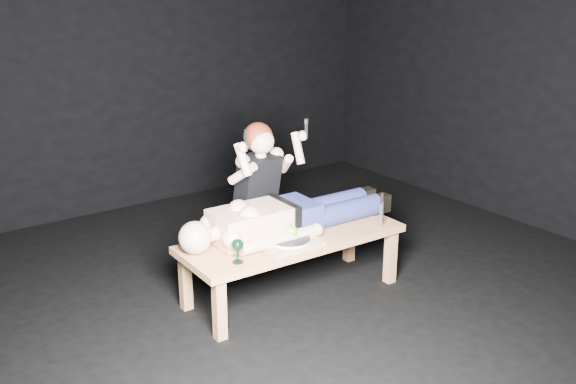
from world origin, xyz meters
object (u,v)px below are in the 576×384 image
at_px(kneeling_woman, 252,195).
at_px(serving_tray, 290,243).
at_px(carving_knife, 382,210).
at_px(goblet, 238,251).
at_px(table, 292,265).
at_px(lying_man, 291,211).

height_order(kneeling_woman, serving_tray, kneeling_woman).
height_order(kneeling_woman, carving_knife, kneeling_woman).
bearing_deg(kneeling_woman, goblet, -131.62).
bearing_deg(table, carving_knife, -19.24).
relative_size(table, kneeling_woman, 1.31).
distance_m(kneeling_woman, serving_tray, 0.68).
bearing_deg(table, kneeling_woman, 90.03).
distance_m(lying_man, carving_knife, 0.64).
xyz_separation_m(table, carving_knife, (0.61, -0.23, 0.35)).
height_order(table, serving_tray, serving_tray).
height_order(lying_man, carving_knife, lying_man).
bearing_deg(carving_knife, table, 160.76).
xyz_separation_m(table, lying_man, (0.05, 0.09, 0.36)).
relative_size(table, lying_man, 0.96).
height_order(table, kneeling_woman, kneeling_woman).
xyz_separation_m(kneeling_woman, serving_tray, (-0.13, -0.65, -0.13)).
xyz_separation_m(kneeling_woman, goblet, (-0.55, -0.69, -0.07)).
relative_size(table, carving_knife, 6.30).
distance_m(kneeling_woman, carving_knife, 0.96).
xyz_separation_m(lying_man, carving_knife, (0.56, -0.32, -0.01)).
xyz_separation_m(serving_tray, goblet, (-0.43, -0.04, 0.07)).
relative_size(lying_man, kneeling_woman, 1.37).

